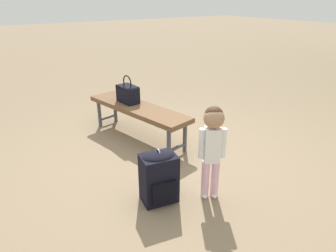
# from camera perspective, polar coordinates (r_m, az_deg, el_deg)

# --- Properties ---
(ground_plane) EXTENTS (40.00, 40.00, 0.00)m
(ground_plane) POSITION_cam_1_polar(r_m,az_deg,el_deg) (3.58, 0.60, -6.37)
(ground_plane) COLOR #7F6B51
(ground_plane) RESTS_ON ground
(park_bench) EXTENTS (1.65, 0.72, 0.45)m
(park_bench) POSITION_cam_1_polar(r_m,az_deg,el_deg) (3.99, -5.68, 2.96)
(park_bench) COLOR brown
(park_bench) RESTS_ON ground
(handbag) EXTENTS (0.33, 0.21, 0.37)m
(handbag) POSITION_cam_1_polar(r_m,az_deg,el_deg) (4.10, -7.55, 6.12)
(handbag) COLOR black
(handbag) RESTS_ON park_bench
(child_standing) EXTENTS (0.18, 0.22, 0.91)m
(child_standing) POSITION_cam_1_polar(r_m,az_deg,el_deg) (2.71, 8.35, -2.45)
(child_standing) COLOR #E5B2C6
(child_standing) RESTS_ON ground
(backpack_large) EXTENTS (0.32, 0.36, 0.54)m
(backpack_large) POSITION_cam_1_polar(r_m,az_deg,el_deg) (2.80, -1.73, -9.20)
(backpack_large) COLOR black
(backpack_large) RESTS_ON ground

